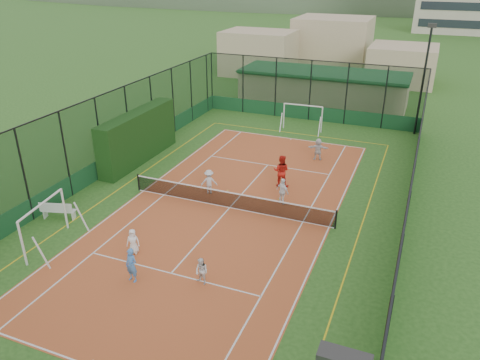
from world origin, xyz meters
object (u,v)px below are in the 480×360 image
(child_far_left, at_px, (209,182))
(child_near_right, at_px, (202,271))
(futsal_goal_near, at_px, (45,225))
(child_near_mid, at_px, (131,265))
(floodlight_ne, at_px, (423,81))
(child_far_back, at_px, (318,149))
(child_near_left, at_px, (133,241))
(futsal_goal_far, at_px, (303,118))
(clubhouse, at_px, (323,88))
(white_bench, at_px, (59,210))
(child_far_right, at_px, (283,191))
(coach, at_px, (281,171))

(child_far_left, bearing_deg, child_near_right, 89.87)
(futsal_goal_near, distance_m, child_near_mid, 5.32)
(floodlight_ne, distance_m, child_near_mid, 26.18)
(futsal_goal_near, relative_size, child_far_back, 2.25)
(child_near_mid, distance_m, child_far_left, 8.65)
(child_near_mid, relative_size, child_far_left, 1.05)
(child_near_left, height_order, child_near_mid, child_near_mid)
(futsal_goal_far, relative_size, child_near_left, 2.58)
(floodlight_ne, distance_m, clubhouse, 10.47)
(white_bench, bearing_deg, child_near_right, -29.11)
(floodlight_ne, xyz_separation_m, child_near_right, (-7.06, -23.11, -3.52))
(child_near_right, distance_m, child_far_right, 8.11)
(futsal_goal_near, relative_size, coach, 1.73)
(futsal_goal_far, bearing_deg, child_near_mid, -95.77)
(child_near_left, bearing_deg, white_bench, 147.95)
(coach, bearing_deg, futsal_goal_near, 46.19)
(floodlight_ne, relative_size, futsal_goal_far, 2.61)
(floodlight_ne, bearing_deg, futsal_goal_near, -123.01)
(clubhouse, bearing_deg, child_far_back, -78.17)
(white_bench, distance_m, child_near_left, 5.58)
(white_bench, xyz_separation_m, child_near_right, (9.34, -2.13, 0.11))
(child_far_back, xyz_separation_m, coach, (-1.06, -4.89, 0.23))
(floodlight_ne, distance_m, futsal_goal_far, 9.27)
(child_near_right, bearing_deg, futsal_goal_far, 109.55)
(child_near_mid, bearing_deg, white_bench, 164.33)
(clubhouse, xyz_separation_m, child_near_mid, (-1.24, -29.43, -0.80))
(white_bench, bearing_deg, coach, 23.90)
(child_far_left, bearing_deg, white_bench, 19.37)
(coach, bearing_deg, floodlight_ne, -123.08)
(futsal_goal_far, xyz_separation_m, child_far_left, (-2.00, -12.95, -0.28))
(futsal_goal_far, distance_m, child_near_mid, 21.63)
(white_bench, xyz_separation_m, child_near_left, (5.43, -1.27, 0.12))
(clubhouse, distance_m, child_near_mid, 29.47)
(futsal_goal_near, height_order, child_far_left, futsal_goal_near)
(futsal_goal_near, distance_m, coach, 13.20)
(clubhouse, height_order, coach, clubhouse)
(futsal_goal_far, bearing_deg, child_near_right, -88.25)
(child_near_left, xyz_separation_m, child_near_mid, (1.13, -1.78, 0.16))
(coach, bearing_deg, child_far_left, 29.80)
(child_near_right, bearing_deg, child_far_back, 101.05)
(child_near_right, distance_m, child_far_back, 15.14)
(child_far_right, bearing_deg, child_far_back, -63.45)
(floodlight_ne, distance_m, child_near_right, 24.42)
(child_far_left, relative_size, child_far_right, 0.96)
(child_near_left, height_order, child_near_right, child_near_left)
(child_far_left, distance_m, child_far_right, 4.32)
(futsal_goal_near, xyz_separation_m, child_near_left, (4.12, 0.98, -0.47))
(floodlight_ne, relative_size, child_far_left, 5.65)
(child_far_right, bearing_deg, child_near_right, 112.06)
(white_bench, bearing_deg, child_far_right, 13.60)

